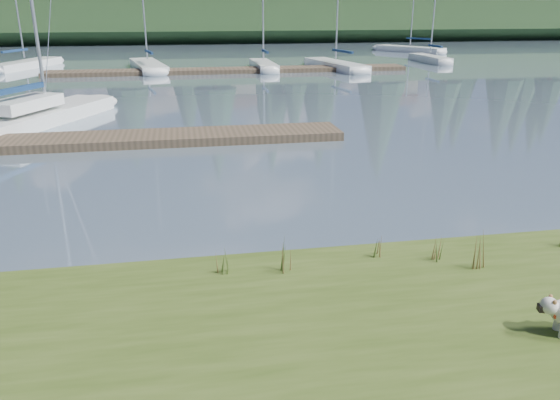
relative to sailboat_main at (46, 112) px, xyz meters
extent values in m
plane|color=slate|center=(7.25, 16.48, -0.42)|extent=(200.00, 200.00, 0.00)
cube|color=#1B3017|center=(7.25, 59.48, 2.08)|extent=(200.00, 20.00, 5.00)
cylinder|color=silver|center=(10.52, -18.24, 0.03)|extent=(0.10, 0.10, 0.21)
ellipsoid|color=silver|center=(10.31, -18.29, 0.35)|extent=(0.29, 0.30, 0.24)
cube|color=black|center=(10.21, -18.26, 0.31)|extent=(0.10, 0.13, 0.09)
cube|color=white|center=(-0.31, -0.64, -0.20)|extent=(5.43, 8.56, 0.70)
ellipsoid|color=white|center=(1.53, 3.22, -0.20)|extent=(2.69, 2.91, 0.70)
cube|color=#10294C|center=(-0.85, -1.78, 1.13)|extent=(1.85, 3.60, 0.20)
cube|color=white|center=(-0.51, -1.08, 0.53)|extent=(2.56, 3.39, 0.45)
cube|color=#4C3D2C|center=(3.25, -4.52, -0.27)|extent=(16.00, 2.00, 0.30)
cube|color=#4C3D2C|center=(9.25, 16.48, -0.27)|extent=(26.00, 2.20, 0.30)
cube|color=white|center=(-6.17, 22.12, -0.20)|extent=(4.23, 7.67, 0.70)
ellipsoid|color=white|center=(-4.86, 25.66, -0.20)|extent=(2.26, 2.50, 0.70)
cube|color=#10294C|center=(-6.53, 21.16, 0.98)|extent=(1.23, 2.88, 0.20)
cube|color=white|center=(3.23, 19.29, -0.20)|extent=(3.29, 8.28, 0.70)
ellipsoid|color=white|center=(2.49, 23.26, -0.20)|extent=(2.14, 2.49, 0.70)
cube|color=#10294C|center=(3.44, 18.20, 0.98)|extent=(0.79, 3.20, 0.20)
cube|color=white|center=(11.88, 18.04, -0.20)|extent=(1.43, 6.10, 0.70)
ellipsoid|color=white|center=(11.85, 21.08, -0.20)|extent=(1.34, 1.67, 0.70)
cube|color=#10294C|center=(11.88, 17.21, 0.98)|extent=(0.22, 2.42, 0.20)
cube|color=white|center=(17.36, 17.36, -0.20)|extent=(3.25, 7.94, 0.70)
ellipsoid|color=white|center=(16.59, 21.16, -0.20)|extent=(2.07, 2.40, 0.70)
cube|color=#10294C|center=(17.57, 16.33, 0.98)|extent=(0.80, 3.06, 0.20)
cube|color=white|center=(26.73, 20.99, -0.20)|extent=(1.44, 5.85, 0.70)
ellipsoid|color=white|center=(26.67, 23.90, -0.20)|extent=(1.30, 1.61, 0.70)
cube|color=#10294C|center=(26.75, 20.19, 0.98)|extent=(0.24, 2.32, 0.20)
cube|color=white|center=(29.38, 31.57, -0.20)|extent=(5.51, 7.34, 0.70)
ellipsoid|color=white|center=(27.35, 34.78, -0.20)|extent=(2.51, 2.63, 0.70)
cube|color=#10294C|center=(29.93, 30.69, 0.98)|extent=(1.78, 2.66, 0.20)
cone|color=#475B23|center=(7.10, -15.86, 0.23)|extent=(0.03, 0.03, 0.59)
cone|color=brown|center=(7.21, -15.93, 0.17)|extent=(0.03, 0.03, 0.48)
cone|color=#475B23|center=(7.16, -15.83, 0.26)|extent=(0.03, 0.03, 0.65)
cone|color=brown|center=(7.24, -15.89, 0.14)|extent=(0.03, 0.03, 0.42)
cone|color=#475B23|center=(7.12, -15.94, 0.20)|extent=(0.03, 0.03, 0.54)
cone|color=#475B23|center=(8.76, -15.51, 0.11)|extent=(0.03, 0.03, 0.36)
cone|color=brown|center=(8.87, -15.58, 0.08)|extent=(0.03, 0.03, 0.29)
cone|color=#475B23|center=(8.82, -15.48, 0.13)|extent=(0.03, 0.03, 0.40)
cone|color=brown|center=(8.90, -15.54, 0.06)|extent=(0.03, 0.03, 0.25)
cone|color=#475B23|center=(8.78, -15.59, 0.09)|extent=(0.03, 0.03, 0.33)
cone|color=#475B23|center=(10.34, -16.30, 0.24)|extent=(0.03, 0.03, 0.63)
cone|color=brown|center=(10.45, -16.37, 0.18)|extent=(0.03, 0.03, 0.50)
cone|color=#475B23|center=(10.40, -16.27, 0.27)|extent=(0.03, 0.03, 0.69)
cone|color=brown|center=(10.48, -16.33, 0.15)|extent=(0.03, 0.03, 0.44)
cone|color=#475B23|center=(10.36, -16.38, 0.21)|extent=(0.03, 0.03, 0.56)
cone|color=#475B23|center=(6.02, -15.71, 0.16)|extent=(0.03, 0.03, 0.46)
cone|color=brown|center=(6.13, -15.78, 0.12)|extent=(0.03, 0.03, 0.37)
cone|color=#475B23|center=(6.08, -15.68, 0.19)|extent=(0.03, 0.03, 0.51)
cone|color=brown|center=(6.16, -15.74, 0.09)|extent=(0.03, 0.03, 0.32)
cone|color=#475B23|center=(6.04, -15.79, 0.14)|extent=(0.03, 0.03, 0.42)
cone|color=#475B23|center=(9.82, -15.87, 0.15)|extent=(0.03, 0.03, 0.43)
cone|color=brown|center=(9.93, -15.94, 0.10)|extent=(0.03, 0.03, 0.35)
cone|color=#475B23|center=(9.88, -15.84, 0.17)|extent=(0.03, 0.03, 0.48)
cone|color=brown|center=(9.96, -15.90, 0.08)|extent=(0.03, 0.03, 0.30)
cone|color=#475B23|center=(9.84, -15.95, 0.13)|extent=(0.03, 0.03, 0.39)
cube|color=#33281C|center=(7.25, -15.12, -0.35)|extent=(60.00, 0.50, 0.14)
camera|label=1|loc=(5.58, -23.99, 4.17)|focal=35.00mm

